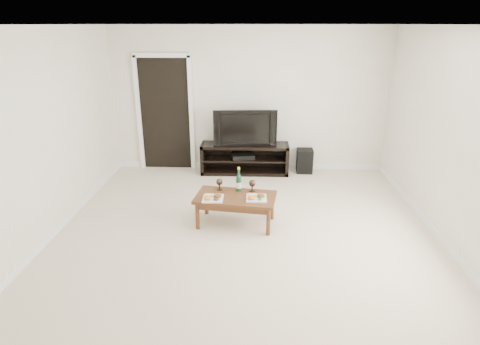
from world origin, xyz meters
name	(u,v)px	position (x,y,z in m)	size (l,w,h in m)	color
floor	(244,240)	(0.00, 0.00, 0.00)	(5.50, 5.50, 0.00)	beige
back_wall	(249,100)	(0.00, 2.77, 1.30)	(5.00, 0.04, 2.60)	white
ceiling	(245,23)	(0.00, 0.00, 2.62)	(5.00, 5.50, 0.04)	white
doorway	(165,115)	(-1.55, 2.73, 1.02)	(0.90, 0.02, 2.05)	black
media_console	(245,158)	(-0.07, 2.50, 0.28)	(1.60, 0.45, 0.55)	black
television	(245,127)	(-0.07, 2.50, 0.87)	(1.13, 0.15, 0.65)	black
av_receiver	(243,156)	(-0.10, 2.48, 0.33)	(0.40, 0.30, 0.08)	black
subwoofer	(305,161)	(1.04, 2.58, 0.22)	(0.29, 0.29, 0.44)	black
coffee_table	(236,210)	(-0.13, 0.45, 0.21)	(1.08, 0.59, 0.42)	#593418
plate_left	(213,197)	(-0.43, 0.33, 0.45)	(0.27, 0.27, 0.07)	white
plate_right	(256,196)	(0.15, 0.36, 0.45)	(0.27, 0.27, 0.07)	white
wine_bottle	(239,179)	(-0.10, 0.63, 0.59)	(0.07, 0.07, 0.35)	#0F3A1F
goblet_left	(219,184)	(-0.37, 0.65, 0.51)	(0.09, 0.09, 0.17)	#34251C
goblet_right	(252,186)	(0.09, 0.62, 0.51)	(0.09, 0.09, 0.17)	#34251C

